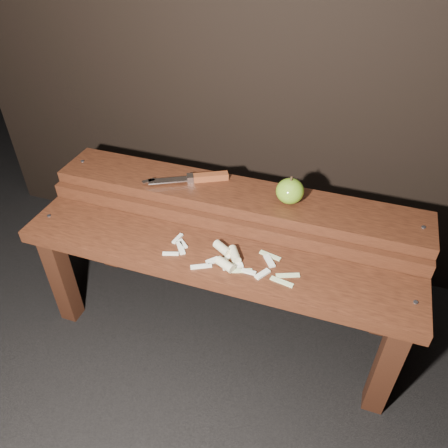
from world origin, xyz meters
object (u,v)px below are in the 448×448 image
(bench_rear_tier, at_px, (235,214))
(knife, at_px, (200,178))
(apple, at_px, (290,191))
(bench_front_tier, at_px, (211,273))

(bench_rear_tier, relative_size, knife, 4.65)
(bench_rear_tier, bearing_deg, knife, 169.47)
(apple, bearing_deg, knife, 176.29)
(apple, relative_size, knife, 0.34)
(bench_front_tier, height_order, knife, knife)
(knife, bearing_deg, apple, -3.71)
(bench_rear_tier, distance_m, apple, 0.21)
(bench_front_tier, bearing_deg, apple, 53.35)
(bench_front_tier, distance_m, knife, 0.32)
(bench_rear_tier, height_order, knife, knife)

